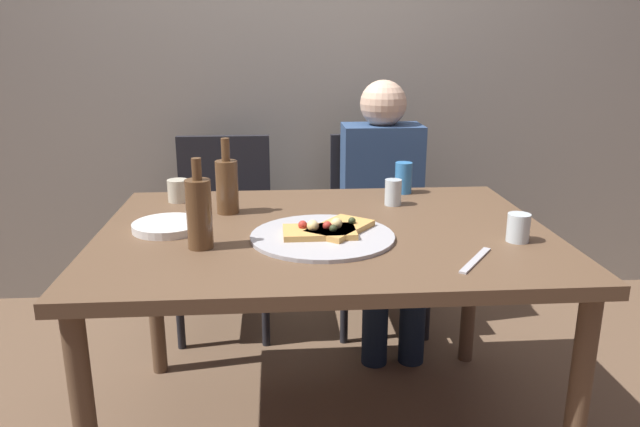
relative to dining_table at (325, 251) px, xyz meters
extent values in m
cube|color=gray|center=(0.00, 1.32, 0.62)|extent=(6.00, 0.10, 2.60)
cube|color=brown|center=(0.00, 0.00, 0.06)|extent=(1.43, 1.05, 0.04)
cylinder|color=brown|center=(0.65, -0.46, -0.32)|extent=(0.06, 0.06, 0.72)
cylinder|color=brown|center=(-0.65, 0.46, -0.32)|extent=(0.06, 0.06, 0.72)
cylinder|color=brown|center=(0.65, 0.46, -0.32)|extent=(0.06, 0.06, 0.72)
cylinder|color=#ADADB2|center=(-0.01, -0.10, 0.08)|extent=(0.44, 0.44, 0.01)
cube|color=tan|center=(-0.02, -0.10, 0.10)|extent=(0.22, 0.13, 0.02)
sphere|color=#EAD184|center=(-0.04, -0.10, 0.12)|extent=(0.04, 0.04, 0.04)
sphere|color=#2D381E|center=(0.02, -0.12, 0.11)|extent=(0.02, 0.02, 0.02)
sphere|color=#B22D23|center=(-0.07, -0.08, 0.11)|extent=(0.03, 0.03, 0.03)
cube|color=tan|center=(0.04, -0.06, 0.10)|extent=(0.24, 0.25, 0.02)
sphere|color=#EAD184|center=(0.03, -0.08, 0.12)|extent=(0.04, 0.04, 0.04)
sphere|color=#2D381E|center=(0.08, -0.04, 0.11)|extent=(0.02, 0.02, 0.02)
sphere|color=#B22D23|center=(0.00, -0.09, 0.11)|extent=(0.03, 0.03, 0.03)
cylinder|color=brown|center=(-0.37, -0.15, 0.18)|extent=(0.07, 0.07, 0.20)
cylinder|color=brown|center=(-0.37, -0.15, 0.31)|extent=(0.03, 0.03, 0.06)
cylinder|color=brown|center=(-0.32, 0.21, 0.17)|extent=(0.08, 0.08, 0.18)
cylinder|color=brown|center=(-0.32, 0.21, 0.30)|extent=(0.03, 0.03, 0.08)
cylinder|color=silver|center=(0.57, -0.17, 0.12)|extent=(0.07, 0.07, 0.09)
cylinder|color=silver|center=(0.27, 0.27, 0.12)|extent=(0.06, 0.06, 0.09)
cylinder|color=beige|center=(-0.52, 0.38, 0.12)|extent=(0.08, 0.08, 0.08)
cylinder|color=#337AC1|center=(0.35, 0.44, 0.14)|extent=(0.07, 0.07, 0.12)
cylinder|color=white|center=(-0.50, 0.02, 0.09)|extent=(0.23, 0.23, 0.03)
cube|color=#B7B7BC|center=(0.39, -0.32, 0.08)|extent=(0.14, 0.19, 0.01)
cube|color=black|center=(-0.40, 0.84, -0.23)|extent=(0.44, 0.44, 0.05)
cube|color=black|center=(-0.40, 1.04, -0.01)|extent=(0.44, 0.04, 0.45)
cylinder|color=black|center=(-0.21, 0.65, -0.47)|extent=(0.04, 0.04, 0.42)
cylinder|color=black|center=(-0.59, 0.65, -0.47)|extent=(0.04, 0.04, 0.42)
cylinder|color=black|center=(-0.21, 1.03, -0.47)|extent=(0.04, 0.04, 0.42)
cylinder|color=black|center=(-0.59, 1.03, -0.47)|extent=(0.04, 0.04, 0.42)
cube|color=black|center=(0.33, 0.84, -0.23)|extent=(0.44, 0.44, 0.05)
cube|color=black|center=(0.33, 1.04, -0.01)|extent=(0.44, 0.04, 0.45)
cylinder|color=black|center=(0.52, 0.65, -0.47)|extent=(0.04, 0.04, 0.42)
cylinder|color=black|center=(0.14, 0.65, -0.47)|extent=(0.04, 0.04, 0.42)
cylinder|color=black|center=(0.52, 1.03, -0.47)|extent=(0.04, 0.04, 0.42)
cylinder|color=black|center=(0.14, 1.03, -0.47)|extent=(0.04, 0.04, 0.42)
cube|color=navy|center=(0.33, 0.86, 0.03)|extent=(0.36, 0.22, 0.52)
sphere|color=beige|center=(0.33, 0.86, 0.38)|extent=(0.21, 0.21, 0.21)
cylinder|color=black|center=(0.41, 0.66, -0.23)|extent=(0.12, 0.40, 0.12)
cylinder|color=black|center=(0.25, 0.66, -0.23)|extent=(0.12, 0.40, 0.12)
cylinder|color=black|center=(0.41, 0.46, -0.46)|extent=(0.11, 0.11, 0.45)
cylinder|color=black|center=(0.25, 0.46, -0.46)|extent=(0.11, 0.11, 0.45)
camera|label=1|loc=(-0.15, -1.84, 0.66)|focal=33.90mm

